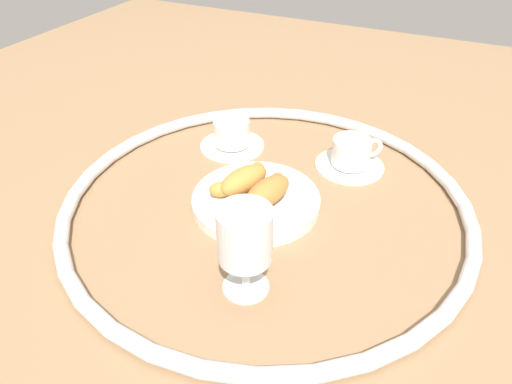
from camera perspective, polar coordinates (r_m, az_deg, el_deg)
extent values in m
plane|color=#997551|center=(0.84, 1.23, -1.72)|extent=(2.20, 2.20, 0.00)
torus|color=silver|center=(0.84, 1.24, -1.07)|extent=(0.71, 0.71, 0.02)
cylinder|color=white|center=(0.84, 0.00, -1.14)|extent=(0.23, 0.23, 0.02)
torus|color=white|center=(0.83, 0.00, -0.62)|extent=(0.23, 0.23, 0.01)
ellipsoid|color=#BC7A38|center=(0.80, 1.43, 0.07)|extent=(0.11, 0.07, 0.04)
ellipsoid|color=#BC7A38|center=(0.84, 2.57, 1.26)|extent=(0.05, 0.04, 0.03)
ellipsoid|color=#BC7A38|center=(0.79, -1.29, -1.40)|extent=(0.05, 0.05, 0.03)
ellipsoid|color=#CC893D|center=(0.83, -1.38, 1.59)|extent=(0.11, 0.08, 0.04)
ellipsoid|color=#CC893D|center=(0.87, 0.10, 2.60)|extent=(0.05, 0.04, 0.03)
ellipsoid|color=#CC893D|center=(0.82, -4.17, 0.35)|extent=(0.05, 0.05, 0.03)
cylinder|color=white|center=(1.02, -2.88, 5.70)|extent=(0.14, 0.14, 0.01)
cylinder|color=white|center=(1.00, -2.93, 7.21)|extent=(0.08, 0.08, 0.05)
cylinder|color=brown|center=(0.99, -2.97, 8.33)|extent=(0.07, 0.07, 0.01)
torus|color=white|center=(1.04, -3.50, 8.48)|extent=(0.04, 0.03, 0.04)
cylinder|color=white|center=(0.96, 11.17, 3.25)|extent=(0.14, 0.14, 0.01)
cylinder|color=white|center=(0.95, 11.38, 4.80)|extent=(0.08, 0.08, 0.05)
cylinder|color=brown|center=(0.94, 11.54, 5.95)|extent=(0.07, 0.07, 0.01)
torus|color=white|center=(0.97, 13.86, 5.20)|extent=(0.03, 0.04, 0.04)
cylinder|color=white|center=(0.70, -1.23, -11.22)|extent=(0.07, 0.07, 0.01)
cylinder|color=white|center=(0.68, -1.26, -9.49)|extent=(0.01, 0.01, 0.05)
cylinder|color=white|center=(0.63, -1.34, -5.18)|extent=(0.08, 0.08, 0.08)
cylinder|color=yellow|center=(0.63, -1.33, -5.53)|extent=(0.07, 0.07, 0.07)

